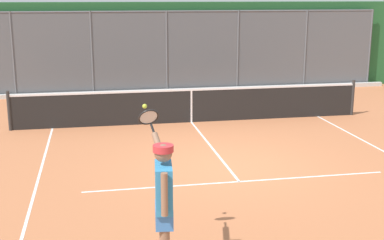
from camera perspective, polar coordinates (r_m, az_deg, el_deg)
name	(u,v)px	position (r m, az deg, el deg)	size (l,w,h in m)	color
ground_plane	(227,166)	(11.08, 3.84, -5.09)	(60.00, 60.00, 0.00)	#B76B42
court_line_markings	(243,187)	(9.96, 5.65, -7.29)	(7.75, 9.08, 0.01)	white
fence_backdrop	(164,47)	(19.90, -3.03, 8.00)	(19.21, 1.37, 3.29)	#565B60
tennis_net	(191,105)	(14.76, -0.07, 1.63)	(9.96, 0.09, 1.07)	#2D2D2D
tennis_player	(163,198)	(6.64, -3.14, -8.56)	(0.38, 1.45, 2.04)	silver
tennis_ball_mid_court	(159,221)	(8.46, -3.62, -10.91)	(0.07, 0.07, 0.07)	#D6E042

